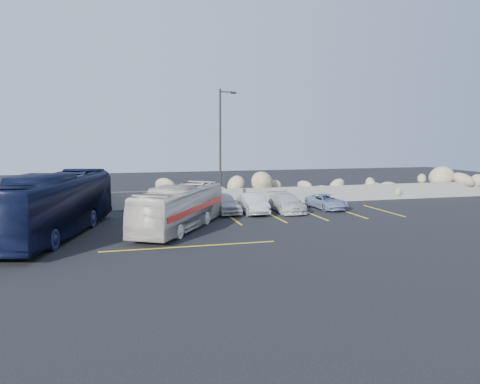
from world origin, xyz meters
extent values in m
plane|color=black|center=(0.00, 0.00, 0.00)|extent=(90.00, 90.00, 0.00)
cube|color=gray|center=(0.00, 12.00, 0.60)|extent=(60.00, 0.40, 1.20)
cube|color=yellow|center=(-2.50, 7.00, 0.01)|extent=(0.12, 5.00, 0.01)
cube|color=yellow|center=(2.60, 7.00, 0.01)|extent=(0.12, 5.00, 0.01)
cube|color=yellow|center=(5.30, 7.00, 0.01)|extent=(0.12, 5.00, 0.01)
cube|color=yellow|center=(7.90, 7.00, 0.01)|extent=(0.12, 5.00, 0.01)
cube|color=yellow|center=(10.50, 7.00, 0.01)|extent=(0.12, 5.00, 0.01)
cube|color=yellow|center=(13.10, 7.00, 0.01)|extent=(0.12, 5.00, 0.01)
cube|color=yellow|center=(-1.00, 0.20, 0.01)|extent=(8.00, 0.12, 0.01)
cylinder|color=#282724|center=(2.50, 9.50, 4.00)|extent=(0.14, 0.14, 8.00)
cylinder|color=#282724|center=(2.95, 9.50, 7.80)|extent=(0.90, 0.08, 0.08)
cube|color=#282724|center=(3.40, 9.50, 7.75)|extent=(0.35, 0.18, 0.12)
imported|color=silver|center=(-0.90, 4.22, 1.19)|extent=(6.06, 8.37, 2.38)
imported|color=black|center=(-7.22, 4.13, 1.58)|extent=(5.58, 11.61, 3.15)
imported|color=silver|center=(2.52, 8.79, 0.66)|extent=(1.91, 4.02, 1.33)
imported|color=silver|center=(4.38, 8.31, 0.64)|extent=(1.54, 3.96, 1.29)
imported|color=silver|center=(6.67, 8.24, 0.60)|extent=(1.80, 4.15, 1.19)
imported|color=#7E8EB3|center=(9.76, 8.70, 0.51)|extent=(1.98, 3.77, 1.01)
camera|label=1|loc=(-4.17, -20.38, 4.97)|focal=35.00mm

